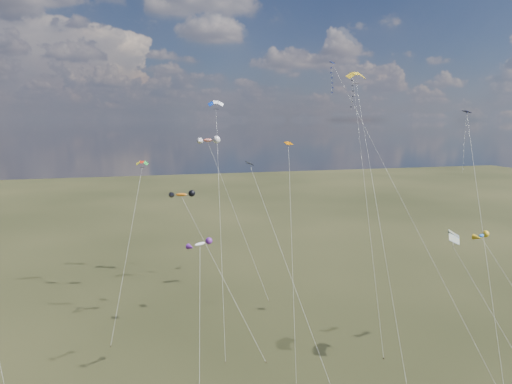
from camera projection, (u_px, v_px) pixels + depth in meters
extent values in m
cube|color=black|center=(353.00, 74.00, 70.41)|extent=(1.28, 1.25, 0.43)
cylinder|color=silver|center=(366.00, 196.00, 61.88)|extent=(5.89, 22.01, 34.76)
cube|color=#332316|center=(384.00, 358.00, 53.34)|extent=(0.10, 0.10, 0.12)
cube|color=#0C1851|center=(332.00, 62.00, 67.57)|extent=(0.92, 0.91, 0.33)
cylinder|color=silver|center=(402.00, 199.00, 55.89)|extent=(5.14, 31.76, 36.10)
cube|color=black|center=(250.00, 163.00, 54.30)|extent=(0.89, 0.96, 0.39)
cylinder|color=silver|center=(290.00, 273.00, 49.25)|extent=(5.01, 15.63, 22.54)
cube|color=#0B0C47|center=(467.00, 112.00, 54.51)|extent=(0.79, 0.81, 0.25)
cylinder|color=silver|center=(486.00, 252.00, 46.60)|extent=(8.65, 18.97, 28.64)
cube|color=#C86400|center=(288.00, 143.00, 57.45)|extent=(1.06, 1.01, 0.35)
cylinder|color=silver|center=(292.00, 253.00, 52.75)|extent=(3.34, 13.02, 24.76)
cube|color=#332316|center=(296.00, 384.00, 48.05)|extent=(0.10, 0.10, 0.12)
cylinder|color=silver|center=(378.00, 210.00, 54.48)|extent=(4.96, 23.35, 34.07)
cylinder|color=silver|center=(220.00, 219.00, 58.53)|extent=(2.32, 17.02, 30.15)
cube|color=#332316|center=(226.00, 362.00, 52.46)|extent=(0.10, 0.10, 0.12)
cylinder|color=silver|center=(499.00, 319.00, 45.96)|extent=(4.74, 9.27, 15.69)
cylinder|color=silver|center=(128.00, 245.00, 62.46)|extent=(4.88, 15.29, 21.41)
cube|color=#332316|center=(111.00, 346.00, 56.22)|extent=(0.10, 0.10, 0.12)
ellipsoid|color=#C76512|center=(181.00, 195.00, 59.44)|extent=(3.12, 1.56, 1.06)
cylinder|color=silver|center=(221.00, 273.00, 55.97)|extent=(8.03, 12.39, 18.04)
cube|color=#332316|center=(266.00, 362.00, 52.49)|extent=(0.10, 0.10, 0.12)
ellipsoid|color=silver|center=(200.00, 244.00, 45.55)|extent=(2.64, 2.03, 0.79)
cylinder|color=silver|center=(200.00, 338.00, 42.24)|extent=(1.67, 9.05, 15.40)
ellipsoid|color=#F12D08|center=(208.00, 140.00, 75.45)|extent=(3.44, 2.22, 1.43)
cylinder|color=silver|center=(237.00, 218.00, 72.84)|extent=(7.33, 11.43, 24.34)
cube|color=#332316|center=(269.00, 301.00, 70.21)|extent=(0.10, 0.10, 0.12)
ellipsoid|color=blue|center=(481.00, 236.00, 52.84)|extent=(2.16, 1.57, 0.93)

